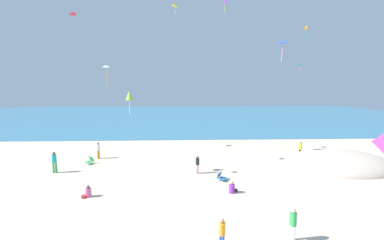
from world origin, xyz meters
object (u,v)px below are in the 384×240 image
at_px(person_3, 300,148).
at_px(kite_blue, 283,42).
at_px(beach_chair_mid_beach, 310,169).
at_px(beach_chair_near_camera, 221,177).
at_px(kite_lime, 129,96).
at_px(kite_red, 72,13).
at_px(person_5, 54,161).
at_px(person_6, 222,232).
at_px(person_4, 232,188).
at_px(person_0, 293,222).
at_px(kite_white, 106,67).
at_px(person_7, 98,149).
at_px(kite_teal, 300,64).
at_px(person_1, 88,193).
at_px(person_8, 197,163).
at_px(kite_orange, 307,27).
at_px(beach_chair_far_left, 90,161).
at_px(kite_yellow, 175,5).

relative_size(person_3, kite_blue, 1.40).
bearing_deg(beach_chair_mid_beach, beach_chair_near_camera, 80.24).
xyz_separation_m(kite_lime, kite_red, (-6.98, 7.34, 8.01)).
bearing_deg(kite_lime, beach_chair_mid_beach, 0.32).
distance_m(person_5, person_6, 15.27).
bearing_deg(beach_chair_mid_beach, person_4, 95.72).
height_order(person_0, person_4, person_0).
relative_size(person_3, kite_white, 1.06).
xyz_separation_m(person_4, kite_red, (-14.12, 10.91, 13.84)).
bearing_deg(beach_chair_mid_beach, person_5, 66.93).
bearing_deg(person_3, kite_lime, 11.15).
relative_size(person_5, person_7, 1.06).
height_order(kite_blue, kite_teal, kite_teal).
bearing_deg(kite_white, beach_chair_near_camera, -4.37).
height_order(beach_chair_near_camera, kite_teal, kite_teal).
relative_size(person_1, kite_red, 0.69).
relative_size(person_1, person_7, 0.46).
bearing_deg(person_5, kite_lime, -135.64).
distance_m(person_8, kite_teal, 18.78).
height_order(beach_chair_mid_beach, kite_red, kite_red).
height_order(beach_chair_near_camera, person_8, person_8).
bearing_deg(person_1, kite_blue, 140.95).
height_order(person_6, kite_orange, kite_orange).
xyz_separation_m(beach_chair_near_camera, person_8, (-1.63, 1.52, 0.55)).
height_order(beach_chair_far_left, kite_white, kite_white).
bearing_deg(beach_chair_mid_beach, person_6, 115.03).
relative_size(beach_chair_near_camera, kite_orange, 0.72).
height_order(person_5, person_7, person_5).
distance_m(person_1, person_7, 8.60).
distance_m(beach_chair_far_left, person_5, 3.00).
relative_size(beach_chair_near_camera, person_7, 0.53).
distance_m(person_5, kite_lime, 8.09).
xyz_separation_m(person_8, kite_red, (-12.11, 7.29, 13.30)).
distance_m(beach_chair_near_camera, kite_white, 11.32).
relative_size(person_7, kite_white, 1.09).
relative_size(beach_chair_far_left, kite_orange, 0.72).
height_order(kite_white, kite_yellow, kite_yellow).
bearing_deg(beach_chair_mid_beach, person_3, -37.49).
height_order(person_3, person_5, person_5).
relative_size(beach_chair_near_camera, kite_blue, 0.76).
height_order(beach_chair_near_camera, kite_lime, kite_lime).
distance_m(person_5, person_8, 11.36).
bearing_deg(kite_teal, kite_lime, -149.82).
distance_m(beach_chair_mid_beach, person_7, 18.87).
distance_m(person_7, kite_red, 13.82).
xyz_separation_m(person_5, kite_teal, (24.27, 9.86, 8.56)).
bearing_deg(kite_red, kite_yellow, -6.77).
relative_size(beach_chair_far_left, person_7, 0.53).
xyz_separation_m(person_6, kite_teal, (12.49, 19.58, 8.72)).
relative_size(beach_chair_far_left, kite_lime, 0.48).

